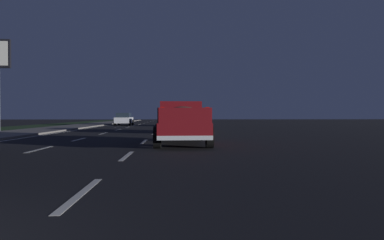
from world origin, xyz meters
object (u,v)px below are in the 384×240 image
at_px(pickup_truck, 181,122).
at_px(sedan_white, 124,119).
at_px(sedan_green, 179,119).
at_px(sedan_tan, 181,122).

height_order(pickup_truck, sedan_white, pickup_truck).
bearing_deg(pickup_truck, sedan_white, 13.63).
xyz_separation_m(sedan_green, sedan_white, (3.19, 6.94, 0.00)).
relative_size(sedan_green, sedan_white, 1.01).
relative_size(pickup_truck, sedan_white, 1.24).
bearing_deg(sedan_green, sedan_tan, 179.96).
distance_m(sedan_tan, sedan_green, 14.90).
bearing_deg(sedan_tan, sedan_white, 20.96).
height_order(sedan_tan, sedan_green, same).
xyz_separation_m(pickup_truck, sedan_white, (27.89, 6.76, -0.20)).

